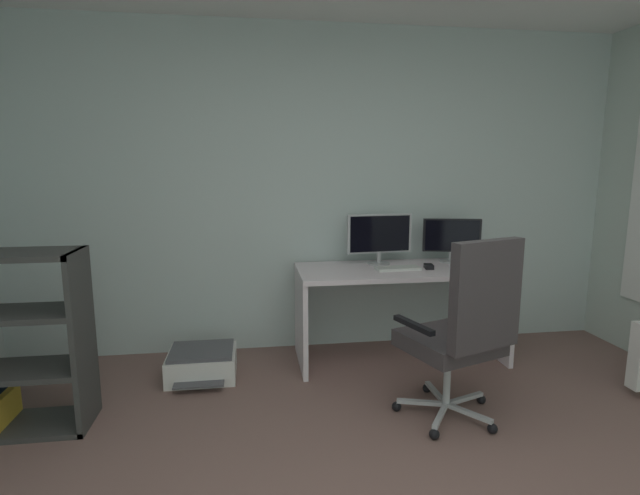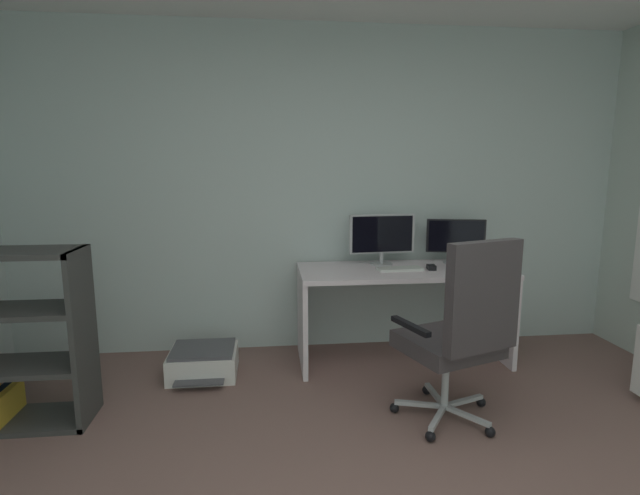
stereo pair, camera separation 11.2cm
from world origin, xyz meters
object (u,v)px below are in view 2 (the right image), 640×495
Objects in this scene: monitor_secondary at (456,238)px; printer at (203,362)px; desk at (402,292)px; monitor_main at (382,236)px; office_chair at (461,329)px; keyboard at (400,269)px; computer_mouse at (431,267)px.

monitor_secondary is 2.18m from printer.
printer is at bearing -175.25° from desk.
monitor_main is 1.24m from office_chair.
monitor_main is at bearing -179.99° from monitor_secondary.
monitor_main is at bearing 108.77° from keyboard.
monitor_secondary reaches higher than keyboard.
office_chair is at bearing -90.97° from computer_mouse.
computer_mouse reaches higher than printer.
printer is (-1.72, -0.07, -0.65)m from computer_mouse.
keyboard is 0.25m from computer_mouse.
monitor_main is at bearing 154.98° from computer_mouse.
computer_mouse is at bearing -4.35° from keyboard.
office_chair is (0.10, -0.95, -0.15)m from keyboard.
office_chair is at bearing -109.81° from monitor_secondary.
keyboard is 0.96m from office_chair.
keyboard is (-0.52, -0.22, -0.20)m from monitor_secondary.
keyboard is at bearing -157.34° from monitor_secondary.
computer_mouse is (-0.27, -0.22, -0.19)m from monitor_secondary.
printer is at bearing -171.80° from monitor_secondary.
monitor_secondary is 0.59m from keyboard.
monitor_main is 5.31× the size of computer_mouse.
computer_mouse is at bearing -141.12° from monitor_secondary.
monitor_main is 1.05× the size of printer.
keyboard is at bearing -128.10° from desk.
desk is 16.01× the size of computer_mouse.
monitor_main is 0.47× the size of office_chair.
computer_mouse reaches higher than desk.
printer is (-2.00, -0.29, -0.84)m from monitor_secondary.
monitor_secondary is at bearing 8.20° from printer.
monitor_main reaches higher than keyboard.
monitor_secondary is at bearing 70.19° from office_chair.
computer_mouse is at bearing -32.94° from monitor_main.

